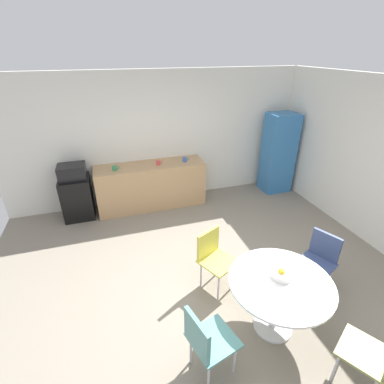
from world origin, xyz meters
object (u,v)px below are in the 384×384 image
Objects in this scene: chair_yellow at (213,253)px; chair_olive at (379,353)px; locker_cabinet at (278,153)px; round_table at (279,290)px; mug_red at (158,163)px; mini_fridge at (77,198)px; chair_teal at (205,339)px; mug_white at (115,168)px; chair_navy at (320,256)px; microwave at (72,172)px; fruit_bowl at (281,274)px; mug_green at (185,159)px.

chair_yellow is 1.00× the size of chair_olive.
locker_cabinet is at bearing 43.70° from chair_yellow.
round_table is 8.64× the size of mug_red.
mug_red is at bearing -2.21° from mini_fridge.
mug_white reaches higher than chair_teal.
microwave is at bearing 137.06° from chair_navy.
mug_white is (0.75, -0.09, 0.01)m from microwave.
fruit_bowl is at bearing 17.01° from chair_teal.
mug_white is at bearing 179.77° from locker_cabinet.
mug_green is (0.31, 2.38, 0.43)m from chair_yellow.
mug_red is at bearing 1.76° from mug_white.
chair_yellow is at bearing -53.38° from microwave.
mini_fridge is 0.72× the size of round_table.
microwave is at bearing 0.00° from mini_fridge.
mug_green is at bearing 1.66° from mug_red.
mug_red reaches higher than mini_fridge.
fruit_bowl is 3.51m from mug_white.
mini_fridge is at bearing 123.17° from chair_olive.
microwave reaches higher than mini_fridge.
mug_red is at bearing -2.21° from microwave.
mini_fridge is 3.77m from chair_teal.
microwave is 0.28× the size of locker_cabinet.
chair_yellow is 1.00× the size of chair_teal.
chair_olive is at bearing -56.83° from microwave.
chair_olive is at bearing -74.45° from mug_red.
chair_yellow reaches higher than round_table.
fruit_bowl is at bearing -157.74° from chair_navy.
locker_cabinet is at bearing 68.21° from chair_navy.
chair_olive and chair_navy have the same top height.
mug_red is (-1.14, 4.09, 0.43)m from chair_olive.
mug_white is (-2.37, 2.81, 0.43)m from chair_navy.
mug_white is (-1.05, 2.34, 0.43)m from chair_yellow.
fruit_bowl reaches higher than round_table.
chair_olive is 4.53m from mug_white.
microwave is 3.79m from chair_teal.
mug_white is at bearing 114.69° from round_table.
round_table is 1.34× the size of chair_navy.
chair_teal is at bearing -162.99° from fruit_bowl.
mini_fridge is at bearing 124.81° from fruit_bowl.
chair_olive is 6.43× the size of mug_red.
locker_cabinet is 3.38m from chair_yellow.
fruit_bowl is at bearing 116.71° from chair_olive.
mug_red is at bearing -178.34° from mug_green.
mug_red reaches higher than round_table.
chair_navy is 3.82× the size of fruit_bowl.
microwave is 3.72× the size of mug_white.
microwave is 2.11m from mug_green.
mug_red is (-0.54, -0.02, 0.00)m from mug_green.
chair_teal is 6.43× the size of mug_white.
fruit_bowl is at bearing -55.19° from microwave.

